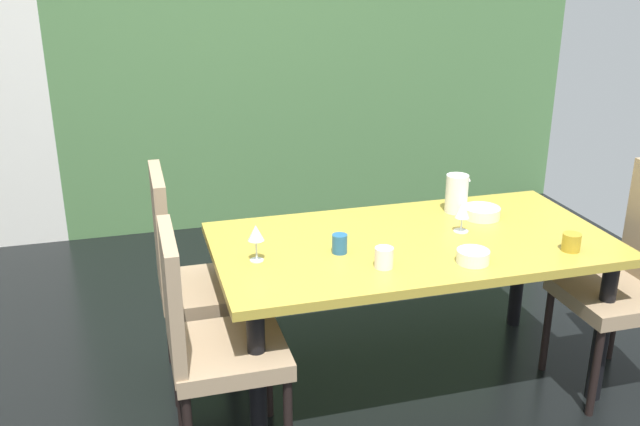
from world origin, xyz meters
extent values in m
cube|color=#4F7B47|center=(0.91, 2.58, 1.29)|extent=(3.81, 0.10, 2.57)
cube|color=#B39937|center=(0.65, 0.27, 0.71)|extent=(1.76, 0.91, 0.04)
cylinder|color=black|center=(-0.13, 0.63, 0.35)|extent=(0.07, 0.07, 0.69)
cylinder|color=black|center=(1.43, 0.63, 0.35)|extent=(0.07, 0.07, 0.69)
cylinder|color=black|center=(-0.13, -0.09, 0.35)|extent=(0.07, 0.07, 0.69)
cylinder|color=black|center=(1.43, -0.09, 0.35)|extent=(0.07, 0.07, 0.69)
cube|color=#9B8163|center=(1.53, -0.01, 0.47)|extent=(0.44, 0.44, 0.07)
cylinder|color=black|center=(1.34, -0.20, 0.22)|extent=(0.04, 0.04, 0.43)
cylinder|color=black|center=(1.34, 0.18, 0.22)|extent=(0.04, 0.04, 0.43)
cylinder|color=black|center=(1.72, 0.18, 0.22)|extent=(0.04, 0.04, 0.43)
cube|color=#9B8163|center=(-0.23, 0.55, 0.47)|extent=(0.44, 0.44, 0.07)
cube|color=#9B8163|center=(-0.43, 0.55, 0.76)|extent=(0.05, 0.42, 0.58)
cylinder|color=black|center=(-0.04, 0.74, 0.22)|extent=(0.04, 0.04, 0.43)
cylinder|color=black|center=(-0.04, 0.36, 0.22)|extent=(0.04, 0.04, 0.43)
cylinder|color=black|center=(-0.42, 0.74, 0.22)|extent=(0.04, 0.04, 0.43)
cylinder|color=black|center=(-0.42, 0.36, 0.22)|extent=(0.04, 0.04, 0.43)
cube|color=#9B8163|center=(-0.23, -0.01, 0.47)|extent=(0.44, 0.44, 0.07)
cube|color=#9B8163|center=(-0.43, -0.01, 0.73)|extent=(0.05, 0.42, 0.52)
cylinder|color=black|center=(-0.04, 0.18, 0.22)|extent=(0.04, 0.04, 0.43)
cylinder|color=black|center=(-0.04, -0.20, 0.22)|extent=(0.04, 0.04, 0.43)
cylinder|color=black|center=(-0.42, 0.18, 0.22)|extent=(0.04, 0.04, 0.43)
cylinder|color=silver|center=(-0.06, 0.23, 0.74)|extent=(0.06, 0.06, 0.00)
cylinder|color=silver|center=(-0.06, 0.23, 0.78)|extent=(0.01, 0.01, 0.09)
cone|color=silver|center=(-0.06, 0.23, 0.86)|extent=(0.07, 0.07, 0.07)
cylinder|color=silver|center=(0.90, 0.30, 0.74)|extent=(0.07, 0.07, 0.00)
cylinder|color=silver|center=(0.90, 0.30, 0.77)|extent=(0.01, 0.01, 0.06)
cone|color=silver|center=(0.90, 0.30, 0.84)|extent=(0.07, 0.07, 0.08)
cylinder|color=silver|center=(0.79, -0.02, 0.76)|extent=(0.14, 0.14, 0.05)
cylinder|color=#F4ECCC|center=(1.07, 0.44, 0.76)|extent=(0.18, 0.18, 0.05)
cylinder|color=#245B88|center=(0.29, 0.22, 0.78)|extent=(0.07, 0.07, 0.08)
cylinder|color=#AE8D24|center=(1.25, -0.03, 0.77)|extent=(0.08, 0.08, 0.08)
cylinder|color=white|center=(0.42, 0.03, 0.78)|extent=(0.08, 0.08, 0.09)
cylinder|color=silver|center=(0.99, 0.54, 0.83)|extent=(0.11, 0.11, 0.19)
cone|color=silver|center=(1.04, 0.54, 0.91)|extent=(0.04, 0.04, 0.03)
camera|label=1|loc=(-0.53, -2.43, 1.96)|focal=40.00mm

